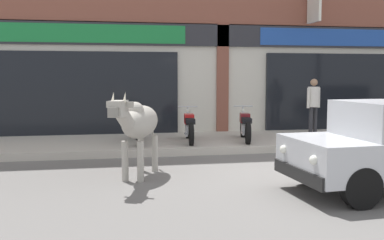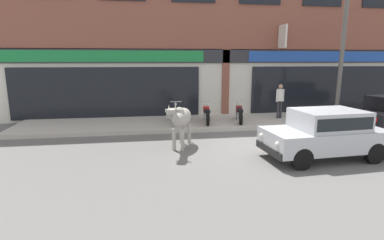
{
  "view_description": "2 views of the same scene",
  "coord_description": "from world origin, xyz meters",
  "px_view_note": "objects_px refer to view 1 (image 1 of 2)",
  "views": [
    {
      "loc": [
        -3.36,
        -7.95,
        1.87
      ],
      "look_at": [
        -1.71,
        1.0,
        0.96
      ],
      "focal_mm": 42.0,
      "sensor_mm": 36.0,
      "label": 1
    },
    {
      "loc": [
        -3.98,
        -9.38,
        2.9
      ],
      "look_at": [
        -2.36,
        1.0,
        0.77
      ],
      "focal_mm": 28.0,
      "sensor_mm": 36.0,
      "label": 2
    }
  ],
  "objects_px": {
    "motorcycle_2": "(245,126)",
    "pedestrian": "(314,101)",
    "motorcycle_1": "(189,127)",
    "cow": "(139,123)",
    "motorcycle_0": "(138,128)"
  },
  "relations": [
    {
      "from": "motorcycle_2",
      "to": "pedestrian",
      "type": "height_order",
      "value": "pedestrian"
    },
    {
      "from": "motorcycle_1",
      "to": "pedestrian",
      "type": "height_order",
      "value": "pedestrian"
    },
    {
      "from": "cow",
      "to": "motorcycle_0",
      "type": "relative_size",
      "value": 1.12
    },
    {
      "from": "cow",
      "to": "motorcycle_1",
      "type": "relative_size",
      "value": 1.12
    },
    {
      "from": "motorcycle_0",
      "to": "pedestrian",
      "type": "height_order",
      "value": "pedestrian"
    },
    {
      "from": "motorcycle_1",
      "to": "cow",
      "type": "bearing_deg",
      "value": -115.92
    },
    {
      "from": "cow",
      "to": "motorcycle_0",
      "type": "bearing_deg",
      "value": 86.61
    },
    {
      "from": "cow",
      "to": "motorcycle_1",
      "type": "height_order",
      "value": "cow"
    },
    {
      "from": "pedestrian",
      "to": "motorcycle_1",
      "type": "bearing_deg",
      "value": -172.96
    },
    {
      "from": "cow",
      "to": "pedestrian",
      "type": "bearing_deg",
      "value": 34.57
    },
    {
      "from": "motorcycle_1",
      "to": "pedestrian",
      "type": "xyz_separation_m",
      "value": [
        3.59,
        0.44,
        0.6
      ]
    },
    {
      "from": "cow",
      "to": "pedestrian",
      "type": "height_order",
      "value": "pedestrian"
    },
    {
      "from": "motorcycle_1",
      "to": "pedestrian",
      "type": "relative_size",
      "value": 1.13
    },
    {
      "from": "motorcycle_0",
      "to": "motorcycle_1",
      "type": "distance_m",
      "value": 1.3
    },
    {
      "from": "motorcycle_0",
      "to": "pedestrian",
      "type": "xyz_separation_m",
      "value": [
        4.89,
        0.37,
        0.6
      ]
    }
  ]
}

